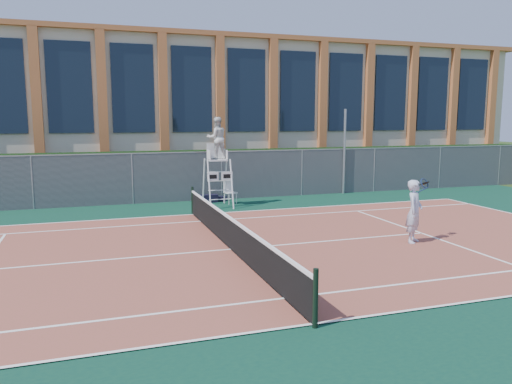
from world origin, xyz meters
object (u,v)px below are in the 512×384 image
object	(u,v)px
tennis_player	(414,211)
umpire_chair	(217,141)
steel_pole	(344,152)
plastic_chair	(229,190)

from	to	relation	value
tennis_player	umpire_chair	bearing A→B (deg)	116.95
umpire_chair	tennis_player	xyz separation A→B (m)	(4.06, -7.98, -1.82)
steel_pole	umpire_chair	xyz separation A→B (m)	(-6.87, -1.65, 0.71)
tennis_player	steel_pole	bearing A→B (deg)	73.73
umpire_chair	plastic_chair	bearing A→B (deg)	40.23
umpire_chair	tennis_player	bearing A→B (deg)	-63.05
steel_pole	umpire_chair	distance (m)	7.10
umpire_chair	tennis_player	world-z (taller)	umpire_chair
plastic_chair	tennis_player	distance (m)	9.20
steel_pole	plastic_chair	bearing A→B (deg)	-170.16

